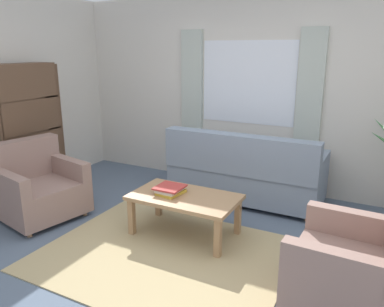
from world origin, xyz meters
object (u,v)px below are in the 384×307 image
Objects in this scene: armchair_right at (358,268)px; coffee_table at (185,201)px; armchair_left at (38,187)px; bookshelf at (29,139)px; couch at (244,173)px; book_stack_on_table at (170,190)px.

armchair_right is 0.80× the size of coffee_table.
armchair_left is 1.13× the size of armchair_right.
armchair_left is 0.90× the size of coffee_table.
bookshelf is at bearing 178.61° from coffee_table.
bookshelf reaches higher than coffee_table.
armchair_left is (-1.95, -1.55, -0.01)m from couch.
bookshelf reaches higher than book_stack_on_table.
couch is 2.49m from armchair_left.
bookshelf reaches higher than couch.
couch is 1.25m from book_stack_on_table.
couch is 2.19m from armchair_right.
armchair_left reaches higher than coffee_table.
bookshelf reaches higher than armchair_left.
couch reaches higher than armchair_left.
couch is 2.16× the size of armchair_right.
armchair_right reaches higher than coffee_table.
armchair_left is at bearing -167.47° from coffee_table.
bookshelf is (-4.02, 0.52, 0.41)m from armchair_right.
armchair_right is at bearing 131.94° from couch.
armchair_left is at bearing 53.97° from bookshelf.
armchair_right is 0.51× the size of bookshelf.
armchair_left is 0.58× the size of bookshelf.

